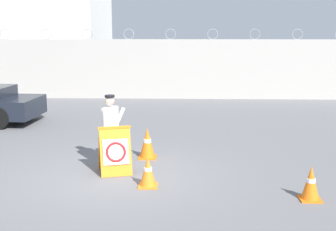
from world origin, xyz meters
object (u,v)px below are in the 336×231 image
at_px(security_guard, 111,127).
at_px(traffic_cone_mid, 311,183).
at_px(traffic_cone_near, 148,172).
at_px(barricade_sign, 115,150).
at_px(traffic_cone_far, 147,143).

bearing_deg(security_guard, traffic_cone_mid, -98.85).
xyz_separation_m(security_guard, traffic_cone_near, (0.97, -1.41, -0.61)).
bearing_deg(barricade_sign, traffic_cone_far, 47.95).
relative_size(barricade_sign, traffic_cone_near, 1.65).
xyz_separation_m(barricade_sign, traffic_cone_mid, (3.92, -1.50, -0.20)).
height_order(security_guard, traffic_cone_far, security_guard).
bearing_deg(security_guard, traffic_cone_near, -127.80).
bearing_deg(barricade_sign, security_guard, 92.52).
height_order(traffic_cone_near, traffic_cone_mid, traffic_cone_mid).
distance_m(barricade_sign, traffic_cone_far, 1.39).
bearing_deg(traffic_cone_near, traffic_cone_mid, -11.38).
bearing_deg(traffic_cone_far, traffic_cone_mid, -39.64).
distance_m(barricade_sign, traffic_cone_near, 1.20).
bearing_deg(traffic_cone_mid, barricade_sign, 159.06).
xyz_separation_m(barricade_sign, traffic_cone_near, (0.80, -0.87, -0.21)).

